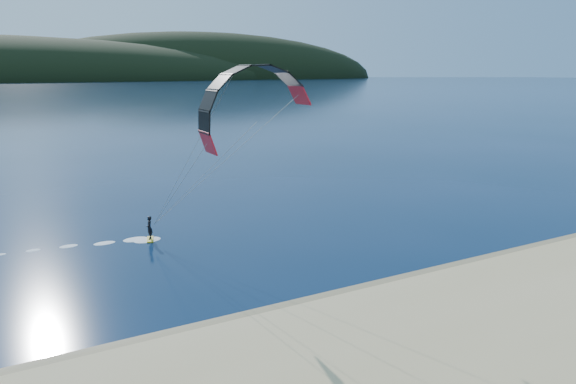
{
  "coord_description": "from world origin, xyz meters",
  "views": [
    {
      "loc": [
        -9.63,
        -16.62,
        12.21
      ],
      "look_at": [
        4.57,
        10.0,
        5.0
      ],
      "focal_mm": 31.7,
      "sensor_mm": 36.0,
      "label": 1
    }
  ],
  "objects": [
    {
      "name": "wet_sand",
      "position": [
        0.0,
        4.5,
        0.05
      ],
      "size": [
        220.0,
        2.5,
        0.1
      ],
      "color": "olive",
      "rests_on": "ground"
    },
    {
      "name": "kitesurfer_near",
      "position": [
        3.5,
        13.19,
        8.71
      ],
      "size": [
        20.38,
        9.87,
        12.89
      ],
      "color": "gold",
      "rests_on": "ground"
    },
    {
      "name": "headland",
      "position": [
        0.63,
        745.28,
        0.0
      ],
      "size": [
        1200.0,
        310.0,
        140.0
      ],
      "color": "black",
      "rests_on": "ground"
    },
    {
      "name": "ground",
      "position": [
        0.0,
        0.0,
        0.0
      ],
      "size": [
        1800.0,
        1800.0,
        0.0
      ],
      "primitive_type": "plane",
      "color": "#071D37",
      "rests_on": "ground"
    }
  ]
}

